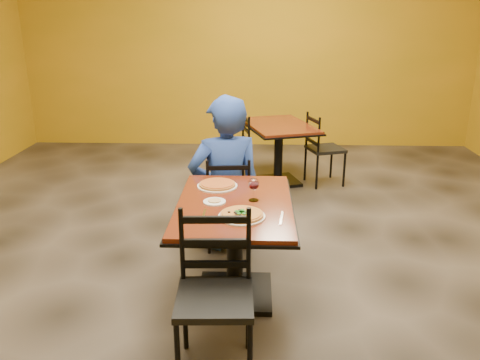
{
  "coord_description": "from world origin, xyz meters",
  "views": [
    {
      "loc": [
        0.15,
        -3.66,
        2.0
      ],
      "look_at": [
        0.03,
        -0.3,
        0.85
      ],
      "focal_mm": 36.13,
      "sensor_mm": 36.0,
      "label": 1
    }
  ],
  "objects_px": {
    "chair_second_left": "(232,149)",
    "chair_second_right": "(325,149)",
    "table_second": "(279,140)",
    "chair_main_near": "(215,300)",
    "diner": "(225,172)",
    "wine_glass": "(254,188)",
    "pizza_main": "(242,214)",
    "pizza_far": "(217,184)",
    "side_plate": "(214,202)",
    "table_main": "(235,228)",
    "plate_main": "(242,216)",
    "plate_far": "(217,186)",
    "chair_main_far": "(228,201)"
  },
  "relations": [
    {
      "from": "chair_second_right",
      "to": "chair_main_near",
      "type": "bearing_deg",
      "value": 145.05
    },
    {
      "from": "chair_second_right",
      "to": "pizza_far",
      "type": "bearing_deg",
      "value": 135.75
    },
    {
      "from": "table_main",
      "to": "chair_main_near",
      "type": "height_order",
      "value": "chair_main_near"
    },
    {
      "from": "chair_main_far",
      "to": "table_main",
      "type": "bearing_deg",
      "value": 91.54
    },
    {
      "from": "chair_second_left",
      "to": "pizza_main",
      "type": "height_order",
      "value": "chair_second_left"
    },
    {
      "from": "pizza_far",
      "to": "chair_second_right",
      "type": "bearing_deg",
      "value": 63.24
    },
    {
      "from": "diner",
      "to": "plate_main",
      "type": "xyz_separation_m",
      "value": [
        0.18,
        -1.13,
        0.07
      ]
    },
    {
      "from": "chair_second_right",
      "to": "side_plate",
      "type": "height_order",
      "value": "chair_second_right"
    },
    {
      "from": "side_plate",
      "to": "wine_glass",
      "type": "bearing_deg",
      "value": 10.07
    },
    {
      "from": "wine_glass",
      "to": "plate_far",
      "type": "bearing_deg",
      "value": 134.93
    },
    {
      "from": "chair_main_far",
      "to": "chair_second_left",
      "type": "distance_m",
      "value": 1.74
    },
    {
      "from": "chair_second_right",
      "to": "side_plate",
      "type": "xyz_separation_m",
      "value": [
        -1.14,
        -2.6,
        0.31
      ]
    },
    {
      "from": "table_main",
      "to": "chair_second_right",
      "type": "bearing_deg",
      "value": 69.03
    },
    {
      "from": "table_second",
      "to": "side_plate",
      "type": "height_order",
      "value": "side_plate"
    },
    {
      "from": "table_main",
      "to": "chair_second_left",
      "type": "distance_m",
      "value": 2.61
    },
    {
      "from": "plate_main",
      "to": "plate_far",
      "type": "xyz_separation_m",
      "value": [
        -0.21,
        0.59,
        0.0
      ]
    },
    {
      "from": "chair_main_near",
      "to": "plate_far",
      "type": "distance_m",
      "value": 1.18
    },
    {
      "from": "plate_far",
      "to": "wine_glass",
      "type": "bearing_deg",
      "value": -45.07
    },
    {
      "from": "table_main",
      "to": "table_second",
      "type": "xyz_separation_m",
      "value": [
        0.42,
        2.6,
        -0.01
      ]
    },
    {
      "from": "diner",
      "to": "pizza_far",
      "type": "height_order",
      "value": "diner"
    },
    {
      "from": "table_second",
      "to": "chair_main_far",
      "type": "relative_size",
      "value": 1.48
    },
    {
      "from": "table_main",
      "to": "plate_far",
      "type": "relative_size",
      "value": 3.97
    },
    {
      "from": "pizza_far",
      "to": "chair_second_left",
      "type": "bearing_deg",
      "value": 90.14
    },
    {
      "from": "table_main",
      "to": "side_plate",
      "type": "height_order",
      "value": "side_plate"
    },
    {
      "from": "pizza_far",
      "to": "side_plate",
      "type": "bearing_deg",
      "value": -88.84
    },
    {
      "from": "chair_main_near",
      "to": "wine_glass",
      "type": "xyz_separation_m",
      "value": [
        0.21,
        0.86,
        0.36
      ]
    },
    {
      "from": "pizza_main",
      "to": "plate_far",
      "type": "height_order",
      "value": "pizza_main"
    },
    {
      "from": "diner",
      "to": "wine_glass",
      "type": "height_order",
      "value": "diner"
    },
    {
      "from": "diner",
      "to": "pizza_main",
      "type": "distance_m",
      "value": 1.15
    },
    {
      "from": "plate_main",
      "to": "pizza_far",
      "type": "relative_size",
      "value": 1.11
    },
    {
      "from": "table_second",
      "to": "plate_main",
      "type": "xyz_separation_m",
      "value": [
        -0.36,
        -2.86,
        0.2
      ]
    },
    {
      "from": "chair_main_far",
      "to": "chair_second_left",
      "type": "xyz_separation_m",
      "value": [
        -0.05,
        1.74,
        0.0
      ]
    },
    {
      "from": "plate_far",
      "to": "diner",
      "type": "bearing_deg",
      "value": 87.17
    },
    {
      "from": "chair_second_right",
      "to": "side_plate",
      "type": "relative_size",
      "value": 5.51
    },
    {
      "from": "pizza_main",
      "to": "chair_main_near",
      "type": "bearing_deg",
      "value": -103.69
    },
    {
      "from": "table_second",
      "to": "chair_second_left",
      "type": "height_order",
      "value": "chair_second_left"
    },
    {
      "from": "plate_far",
      "to": "side_plate",
      "type": "xyz_separation_m",
      "value": [
        0.01,
        -0.33,
        0.0
      ]
    },
    {
      "from": "plate_main",
      "to": "plate_far",
      "type": "bearing_deg",
      "value": 109.51
    },
    {
      "from": "table_main",
      "to": "chair_second_right",
      "type": "relative_size",
      "value": 1.39
    },
    {
      "from": "chair_main_far",
      "to": "chair_second_left",
      "type": "bearing_deg",
      "value": -93.32
    },
    {
      "from": "plate_far",
      "to": "side_plate",
      "type": "bearing_deg",
      "value": -88.84
    },
    {
      "from": "chair_second_left",
      "to": "chair_second_right",
      "type": "relative_size",
      "value": 0.98
    },
    {
      "from": "table_second",
      "to": "chair_second_left",
      "type": "distance_m",
      "value": 0.59
    },
    {
      "from": "chair_main_far",
      "to": "chair_second_left",
      "type": "relative_size",
      "value": 0.99
    },
    {
      "from": "chair_main_near",
      "to": "chair_second_right",
      "type": "relative_size",
      "value": 1.09
    },
    {
      "from": "table_second",
      "to": "chair_main_near",
      "type": "relative_size",
      "value": 1.32
    },
    {
      "from": "chair_main_near",
      "to": "chair_second_right",
      "type": "xyz_separation_m",
      "value": [
        1.07,
        3.41,
        -0.04
      ]
    },
    {
      "from": "pizza_far",
      "to": "side_plate",
      "type": "distance_m",
      "value": 0.33
    },
    {
      "from": "table_second",
      "to": "chair_main_far",
      "type": "height_order",
      "value": "chair_main_far"
    },
    {
      "from": "chair_main_near",
      "to": "pizza_far",
      "type": "distance_m",
      "value": 1.18
    }
  ]
}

